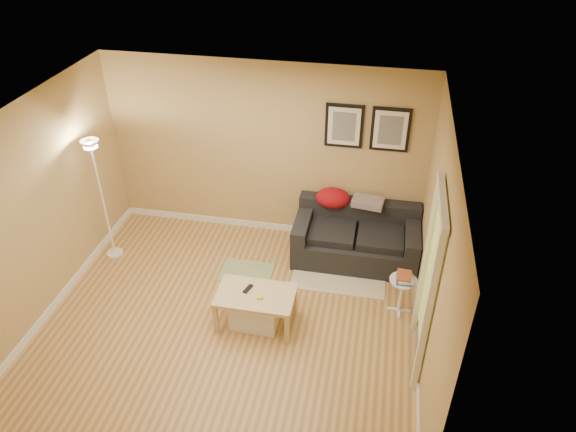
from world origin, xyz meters
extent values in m
plane|color=tan|center=(0.00, 0.00, 0.00)|extent=(4.50, 4.50, 0.00)
plane|color=white|center=(0.00, 0.00, 2.60)|extent=(4.50, 4.50, 0.00)
plane|color=tan|center=(0.00, 2.00, 1.30)|extent=(4.50, 0.00, 4.50)
plane|color=tan|center=(0.00, -2.00, 1.30)|extent=(4.50, 0.00, 4.50)
plane|color=tan|center=(-2.25, 0.00, 1.30)|extent=(0.00, 4.00, 4.00)
plane|color=tan|center=(2.25, 0.00, 1.30)|extent=(0.00, 4.00, 4.00)
cube|color=white|center=(0.00, 1.99, 0.05)|extent=(4.50, 0.02, 0.10)
cube|color=white|center=(-2.24, 0.00, 0.05)|extent=(0.02, 4.00, 0.10)
cube|color=white|center=(2.24, 0.00, 0.05)|extent=(0.02, 4.00, 0.10)
cube|color=beige|center=(1.21, 1.13, 0.01)|extent=(1.25, 0.85, 0.01)
cube|color=#668C4C|center=(-0.04, 0.91, 0.01)|extent=(0.70, 0.50, 0.01)
cube|color=black|center=(0.22, 0.08, 0.47)|extent=(0.10, 0.17, 0.02)
cylinder|color=yellow|center=(0.39, -0.04, 0.48)|extent=(0.07, 0.07, 0.03)
camera|label=1|loc=(1.60, -4.50, 4.71)|focal=33.28mm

